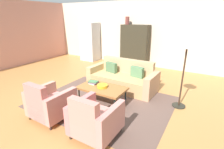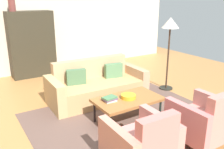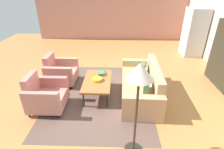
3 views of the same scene
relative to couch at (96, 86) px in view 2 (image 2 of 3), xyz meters
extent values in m
plane|color=#B67B42|center=(-0.50, -0.98, -0.29)|extent=(11.35, 11.35, 0.00)
cube|color=beige|center=(-0.50, 2.79, 1.11)|extent=(9.46, 0.12, 2.80)
cube|color=brown|center=(0.00, -1.14, -0.28)|extent=(3.40, 2.60, 0.01)
cube|color=tan|center=(0.00, -0.09, -0.08)|extent=(1.77, 0.95, 0.42)
cube|color=tan|center=(0.01, 0.27, 0.14)|extent=(1.74, 0.23, 0.86)
cube|color=tan|center=(0.96, -0.12, 0.02)|extent=(0.21, 0.90, 0.62)
cube|color=tan|center=(-0.96, -0.06, 0.02)|extent=(0.21, 0.90, 0.62)
cube|color=#527B53|center=(0.45, 0.00, 0.29)|extent=(0.41, 0.18, 0.32)
cube|color=#486C48|center=(-0.45, 0.03, 0.29)|extent=(0.42, 0.21, 0.32)
cylinder|color=black|center=(-0.53, -0.91, -0.09)|extent=(0.04, 0.04, 0.39)
cylinder|color=black|center=(0.53, -0.91, -0.09)|extent=(0.04, 0.04, 0.39)
cylinder|color=black|center=(-0.53, -1.47, -0.09)|extent=(0.04, 0.04, 0.39)
cylinder|color=black|center=(0.53, -1.47, -0.09)|extent=(0.04, 0.04, 0.39)
cube|color=#9A6232|center=(0.00, -1.19, 0.13)|extent=(1.20, 0.70, 0.05)
cylinder|color=black|center=(-0.25, -1.95, -0.24)|extent=(0.05, 0.05, 0.10)
cube|color=tan|center=(-0.60, -2.29, -0.04)|extent=(0.58, 0.81, 0.30)
cube|color=#C8726A|center=(-0.61, -2.62, 0.20)|extent=(0.56, 0.15, 0.78)
cube|color=tan|center=(-0.94, -2.28, 0.09)|extent=(0.14, 0.80, 0.56)
cube|color=tan|center=(-0.26, -2.29, 0.09)|extent=(0.14, 0.80, 0.56)
cylinder|color=#2A2712|center=(0.26, -1.95, -0.24)|extent=(0.05, 0.05, 0.10)
cylinder|color=#2D2419|center=(0.94, -1.95, -0.24)|extent=(0.05, 0.05, 0.10)
cube|color=tan|center=(0.60, -2.29, -0.04)|extent=(0.56, 0.80, 0.30)
cube|color=tan|center=(0.60, -2.62, 0.20)|extent=(0.56, 0.14, 0.78)
cube|color=#CE716F|center=(0.26, -2.29, 0.09)|extent=(0.12, 0.80, 0.56)
cube|color=tan|center=(0.94, -2.29, 0.09)|extent=(0.12, 0.80, 0.56)
cylinder|color=gold|center=(0.01, -1.19, 0.19)|extent=(0.27, 0.27, 0.07)
cube|color=beige|center=(-0.33, -1.10, 0.16)|extent=(0.22, 0.21, 0.02)
cube|color=#5F4461|center=(-0.33, -1.10, 0.19)|extent=(0.25, 0.20, 0.02)
cube|color=#45754B|center=(-0.33, -1.10, 0.21)|extent=(0.26, 0.20, 0.03)
cube|color=#2E2A1E|center=(-0.69, 2.44, 0.61)|extent=(1.20, 0.50, 1.80)
cube|color=black|center=(-0.99, 2.70, 0.61)|extent=(0.56, 0.01, 1.51)
cube|color=#362413|center=(-0.39, 2.70, 0.61)|extent=(0.56, 0.01, 1.51)
cylinder|color=brown|center=(-1.09, 2.44, 1.67)|extent=(0.18, 0.18, 0.33)
cylinder|color=black|center=(1.75, -0.36, -0.27)|extent=(0.32, 0.32, 0.03)
cylinder|color=#38271C|center=(1.75, -0.36, 0.47)|extent=(0.04, 0.04, 1.45)
cone|color=silver|center=(1.75, -0.36, 1.31)|extent=(0.40, 0.40, 0.24)
camera|label=1|loc=(2.22, -4.45, 1.86)|focal=27.12mm
camera|label=2|loc=(-2.39, -4.45, 1.89)|focal=39.39mm
camera|label=3|loc=(3.92, -0.67, 2.40)|focal=28.07mm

